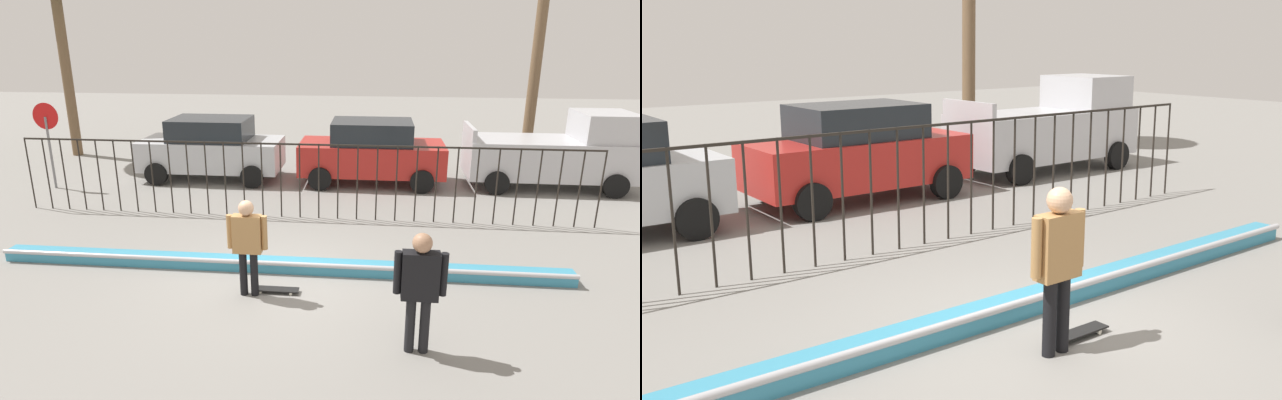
{
  "view_description": "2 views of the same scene",
  "coord_description": "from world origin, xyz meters",
  "views": [
    {
      "loc": [
        1.79,
        -8.61,
        4.37
      ],
      "look_at": [
        0.67,
        1.9,
        0.99
      ],
      "focal_mm": 29.36,
      "sensor_mm": 36.0,
      "label": 1
    },
    {
      "loc": [
        -5.22,
        -5.32,
        3.13
      ],
      "look_at": [
        0.76,
        2.36,
        0.93
      ],
      "focal_mm": 40.24,
      "sensor_mm": 36.0,
      "label": 2
    }
  ],
  "objects": [
    {
      "name": "ground_plane",
      "position": [
        0.0,
        0.0,
        0.0
      ],
      "size": [
        60.0,
        60.0,
        0.0
      ],
      "primitive_type": "plane",
      "color": "gray"
    },
    {
      "name": "bowl_coping_ledge",
      "position": [
        0.0,
        0.46,
        0.12
      ],
      "size": [
        11.0,
        0.4,
        0.27
      ],
      "color": "teal",
      "rests_on": "ground"
    },
    {
      "name": "perimeter_fence",
      "position": [
        0.0,
        3.54,
        1.14
      ],
      "size": [
        14.04,
        0.04,
        1.86
      ],
      "color": "black",
      "rests_on": "ground"
    },
    {
      "name": "skateboarder",
      "position": [
        -0.31,
        -0.55,
        1.04
      ],
      "size": [
        0.7,
        0.26,
        1.73
      ],
      "rotation": [
        0.0,
        0.0,
        0.18
      ],
      "color": "black",
      "rests_on": "ground"
    },
    {
      "name": "skateboard",
      "position": [
        0.14,
        -0.43,
        0.06
      ],
      "size": [
        0.8,
        0.2,
        0.07
      ],
      "rotation": [
        0.0,
        0.0,
        0.15
      ],
      "color": "black",
      "rests_on": "ground"
    },
    {
      "name": "camera_operator",
      "position": [
        2.47,
        -1.98,
        1.09
      ],
      "size": [
        0.73,
        0.28,
        1.82
      ],
      "rotation": [
        0.0,
        0.0,
        2.75
      ],
      "color": "black",
      "rests_on": "ground"
    },
    {
      "name": "parked_car_silver",
      "position": [
        -3.24,
        6.92,
        0.97
      ],
      "size": [
        4.3,
        2.12,
        1.9
      ],
      "rotation": [
        0.0,
        0.0,
        -0.08
      ],
      "color": "#B7BABF",
      "rests_on": "ground"
    },
    {
      "name": "parked_car_red",
      "position": [
        1.7,
        6.9,
        0.97
      ],
      "size": [
        4.3,
        2.12,
        1.9
      ],
      "rotation": [
        0.0,
        0.0,
        -0.03
      ],
      "color": "#B2231E",
      "rests_on": "ground"
    },
    {
      "name": "pickup_truck",
      "position": [
        7.08,
        7.0,
        1.04
      ],
      "size": [
        4.7,
        2.12,
        2.24
      ],
      "rotation": [
        0.0,
        0.0,
        0.08
      ],
      "color": "#B7B7BC",
      "rests_on": "ground"
    },
    {
      "name": "stop_sign",
      "position": [
        -7.56,
        5.36,
        1.62
      ],
      "size": [
        0.76,
        0.07,
        2.5
      ],
      "color": "slate",
      "rests_on": "ground"
    }
  ]
}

